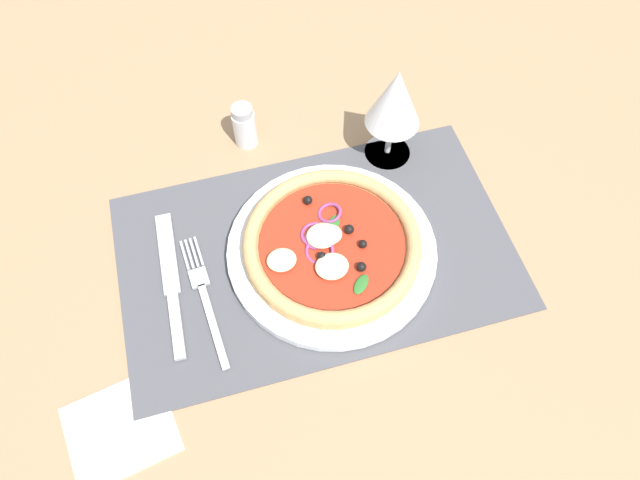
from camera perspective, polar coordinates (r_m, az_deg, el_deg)
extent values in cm
cube|color=#9E7A56|center=(73.82, -0.41, -1.65)|extent=(190.00, 140.00, 2.40)
cube|color=#4C4C51|center=(72.60, -0.41, -1.11)|extent=(48.87, 30.00, 0.40)
cylinder|color=white|center=(71.68, 1.17, -1.04)|extent=(25.98, 25.98, 1.31)
cylinder|color=tan|center=(70.68, 1.19, -0.58)|extent=(21.76, 21.76, 1.00)
torus|color=tan|center=(69.93, 1.20, -0.22)|extent=(21.82, 21.82, 1.80)
cylinder|color=#A82D19|center=(70.11, 1.20, -0.31)|extent=(17.84, 17.84, 0.30)
ellipsoid|color=beige|center=(69.81, 0.98, 0.30)|extent=(3.26, 2.93, 0.98)
ellipsoid|color=beige|center=(68.31, -3.82, -1.98)|extent=(3.57, 3.22, 1.07)
ellipsoid|color=beige|center=(67.69, 1.19, -2.62)|extent=(4.01, 3.61, 1.20)
ellipsoid|color=beige|center=(70.02, 0.15, 0.77)|extent=(4.02, 3.62, 1.21)
sphere|color=black|center=(67.84, 4.12, -2.66)|extent=(1.17, 1.17, 1.17)
sphere|color=black|center=(72.67, -1.20, 3.96)|extent=(1.14, 1.14, 1.14)
sphere|color=black|center=(70.18, 2.99, 0.84)|extent=(1.19, 1.19, 1.19)
sphere|color=black|center=(68.30, -0.20, -1.72)|extent=(1.13, 1.13, 1.13)
sphere|color=black|center=(69.45, 4.26, -0.39)|extent=(1.04, 1.04, 1.04)
torus|color=#8E3D75|center=(71.96, 0.96, 2.69)|extent=(3.20, 3.15, 1.29)
torus|color=#8E3D75|center=(69.16, 0.29, -0.99)|extent=(3.71, 3.61, 1.66)
torus|color=#8E3D75|center=(70.23, -0.90, 0.50)|extent=(3.52, 3.50, 0.95)
torus|color=#8E3D75|center=(69.71, -0.67, -0.21)|extent=(2.99, 2.96, 0.72)
ellipsoid|color=#2D6B28|center=(69.94, -0.30, 0.04)|extent=(1.48, 2.84, 0.30)
ellipsoid|color=#2D6B28|center=(67.22, 4.09, -4.38)|extent=(2.93, 3.00, 0.30)
ellipsoid|color=#2D6B28|center=(71.14, 1.33, 1.59)|extent=(2.82, 3.07, 0.30)
cube|color=#B2B5BA|center=(68.86, -10.50, -8.32)|extent=(1.86, 11.20, 0.44)
cube|color=#B2B5BA|center=(71.96, -11.90, -3.55)|extent=(2.41, 2.70, 0.44)
cube|color=#B2B5BA|center=(73.67, -11.89, -1.12)|extent=(0.69, 4.33, 0.44)
cube|color=#B2B5BA|center=(73.69, -12.33, -1.26)|extent=(0.69, 4.33, 0.44)
cube|color=#B2B5BA|center=(73.71, -12.78, -1.40)|extent=(0.69, 4.33, 0.44)
cube|color=#B2B5BA|center=(73.73, -13.22, -1.54)|extent=(0.69, 4.33, 0.44)
cube|color=#B2B5BA|center=(69.67, -14.00, -8.21)|extent=(1.57, 8.44, 0.62)
cube|color=#B2B5BA|center=(74.45, -14.83, -1.27)|extent=(2.37, 11.66, 0.44)
cylinder|color=silver|center=(82.30, 6.65, 8.67)|extent=(6.40, 6.40, 0.40)
cylinder|color=silver|center=(79.87, 6.89, 10.12)|extent=(0.80, 0.80, 6.00)
cone|color=silver|center=(74.59, 7.48, 13.77)|extent=(7.20, 7.20, 8.50)
cone|color=#D1336B|center=(75.35, 7.38, 13.19)|extent=(4.94, 4.94, 5.55)
cube|color=silver|center=(68.09, -19.15, -17.21)|extent=(12.62, 11.73, 0.36)
cylinder|color=silver|center=(81.81, -7.45, 10.89)|extent=(3.20, 3.20, 5.50)
cylinder|color=#ADADB2|center=(79.36, -7.72, 12.49)|extent=(2.88, 2.88, 1.20)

